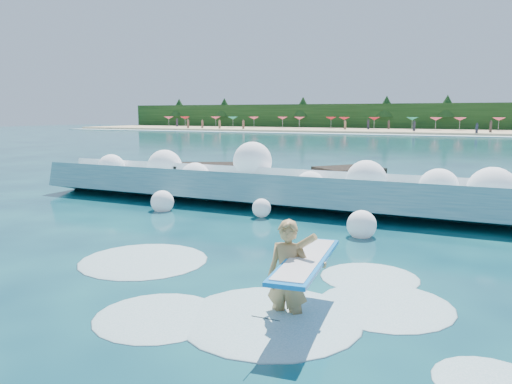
# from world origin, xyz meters

# --- Properties ---
(ground) EXTENTS (200.00, 200.00, 0.00)m
(ground) POSITION_xyz_m (0.00, 0.00, 0.00)
(ground) COLOR #072338
(ground) RESTS_ON ground
(beach) EXTENTS (140.00, 20.00, 0.40)m
(beach) POSITION_xyz_m (0.00, 78.00, 0.20)
(beach) COLOR tan
(beach) RESTS_ON ground
(wet_band) EXTENTS (140.00, 5.00, 0.08)m
(wet_band) POSITION_xyz_m (0.00, 67.00, 0.04)
(wet_band) COLOR silver
(wet_band) RESTS_ON ground
(treeline) EXTENTS (140.00, 4.00, 5.00)m
(treeline) POSITION_xyz_m (0.00, 88.00, 2.50)
(treeline) COLOR black
(treeline) RESTS_ON ground
(breaking_wave) EXTENTS (18.83, 2.90, 1.62)m
(breaking_wave) POSITION_xyz_m (0.31, 6.44, 0.57)
(breaking_wave) COLOR teal
(breaking_wave) RESTS_ON ground
(rock_cluster) EXTENTS (8.60, 3.36, 1.49)m
(rock_cluster) POSITION_xyz_m (-0.87, 7.84, 0.47)
(rock_cluster) COLOR black
(rock_cluster) RESTS_ON ground
(surfer_with_board) EXTENTS (1.08, 3.01, 1.88)m
(surfer_with_board) POSITION_xyz_m (4.22, -2.34, 0.69)
(surfer_with_board) COLOR #AB864F
(surfer_with_board) RESTS_ON ground
(wave_spray) EXTENTS (15.09, 4.84, 2.27)m
(wave_spray) POSITION_xyz_m (0.67, 6.28, 1.02)
(wave_spray) COLOR white
(wave_spray) RESTS_ON ground
(surf_foam) EXTENTS (9.05, 5.38, 0.15)m
(surf_foam) POSITION_xyz_m (3.12, -1.76, 0.00)
(surf_foam) COLOR silver
(surf_foam) RESTS_ON ground
(beach_umbrellas) EXTENTS (113.95, 5.86, 0.50)m
(beach_umbrellas) POSITION_xyz_m (-0.22, 79.69, 2.25)
(beach_umbrellas) COLOR #DD4164
(beach_umbrellas) RESTS_ON ground
(beachgoers) EXTENTS (98.99, 13.69, 1.92)m
(beachgoers) POSITION_xyz_m (5.13, 74.91, 1.07)
(beachgoers) COLOR #3F332D
(beachgoers) RESTS_ON ground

